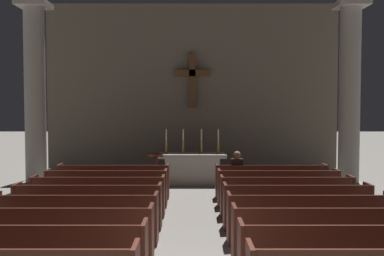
{
  "coord_description": "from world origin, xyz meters",
  "views": [
    {
      "loc": [
        -0.01,
        -5.44,
        2.59
      ],
      "look_at": [
        0.0,
        8.66,
        1.89
      ],
      "focal_mm": 43.53,
      "sensor_mm": 36.0,
      "label": 1
    }
  ],
  "objects_px": {
    "pew_left_row_6": "(98,196)",
    "pew_right_row_4": "(309,218)",
    "pew_right_row_7": "(278,188)",
    "lectern": "(155,173)",
    "candlestick_outer_left": "(166,145)",
    "pew_right_row_8": "(271,181)",
    "column_right_second": "(349,99)",
    "pew_left_row_4": "(75,218)",
    "pew_left_row_5": "(88,206)",
    "pew_right_row_3": "(325,234)",
    "lone_worshipper": "(236,173)",
    "candlestick_inner_left": "(183,145)",
    "pew_right_row_5": "(296,206)",
    "pew_right_row_6": "(286,196)",
    "pew_left_row_3": "(59,234)",
    "column_left_second": "(35,99)",
    "pew_left_row_8": "(113,181)",
    "candlestick_outer_right": "(218,145)",
    "pew_left_row_2": "(38,255)",
    "pew_right_row_2": "(347,255)",
    "candlestick_inner_right": "(201,145)",
    "pew_left_row_7": "(106,188)",
    "altar": "(192,168)"
  },
  "relations": [
    {
      "from": "pew_left_row_6",
      "to": "pew_right_row_2",
      "type": "relative_size",
      "value": 1.0
    },
    {
      "from": "pew_left_row_2",
      "to": "pew_left_row_7",
      "type": "height_order",
      "value": "same"
    },
    {
      "from": "pew_left_row_2",
      "to": "pew_right_row_3",
      "type": "bearing_deg",
      "value": 13.62
    },
    {
      "from": "pew_left_row_8",
      "to": "candlestick_outer_left",
      "type": "relative_size",
      "value": 3.88
    },
    {
      "from": "pew_right_row_3",
      "to": "lone_worshipper",
      "type": "xyz_separation_m",
      "value": [
        -0.95,
        5.32,
        0.22
      ]
    },
    {
      "from": "pew_left_row_5",
      "to": "pew_left_row_6",
      "type": "bearing_deg",
      "value": 90.0
    },
    {
      "from": "pew_left_row_8",
      "to": "candlestick_outer_left",
      "type": "height_order",
      "value": "candlestick_outer_left"
    },
    {
      "from": "candlestick_outer_left",
      "to": "candlestick_inner_right",
      "type": "xyz_separation_m",
      "value": [
        1.15,
        0.0,
        0.0
      ]
    },
    {
      "from": "pew_left_row_5",
      "to": "pew_right_row_2",
      "type": "xyz_separation_m",
      "value": [
        4.36,
        -3.17,
        0.0
      ]
    },
    {
      "from": "pew_left_row_5",
      "to": "pew_left_row_4",
      "type": "bearing_deg",
      "value": -90.0
    },
    {
      "from": "pew_right_row_2",
      "to": "pew_right_row_8",
      "type": "bearing_deg",
      "value": 90.0
    },
    {
      "from": "pew_left_row_5",
      "to": "lectern",
      "type": "distance_m",
      "value": 4.44
    },
    {
      "from": "pew_left_row_6",
      "to": "pew_right_row_2",
      "type": "height_order",
      "value": "same"
    },
    {
      "from": "pew_right_row_5",
      "to": "column_left_second",
      "type": "distance_m",
      "value": 8.74
    },
    {
      "from": "pew_right_row_6",
      "to": "pew_left_row_3",
      "type": "bearing_deg",
      "value": -143.99
    },
    {
      "from": "column_right_second",
      "to": "pew_right_row_8",
      "type": "bearing_deg",
      "value": -150.48
    },
    {
      "from": "pew_right_row_2",
      "to": "candlestick_outer_right",
      "type": "bearing_deg",
      "value": 98.73
    },
    {
      "from": "pew_left_row_2",
      "to": "candlestick_outer_right",
      "type": "bearing_deg",
      "value": 70.74
    },
    {
      "from": "pew_right_row_2",
      "to": "column_left_second",
      "type": "distance_m",
      "value": 10.77
    },
    {
      "from": "pew_left_row_8",
      "to": "altar",
      "type": "xyz_separation_m",
      "value": [
        2.18,
        2.33,
        0.06
      ]
    },
    {
      "from": "pew_right_row_2",
      "to": "column_right_second",
      "type": "xyz_separation_m",
      "value": [
        2.65,
        7.84,
        2.3
      ]
    },
    {
      "from": "candlestick_inner_right",
      "to": "pew_left_row_8",
      "type": "bearing_deg",
      "value": -136.76
    },
    {
      "from": "pew_left_row_8",
      "to": "candlestick_inner_left",
      "type": "relative_size",
      "value": 3.88
    },
    {
      "from": "pew_left_row_6",
      "to": "pew_right_row_4",
      "type": "height_order",
      "value": "same"
    },
    {
      "from": "candlestick_inner_left",
      "to": "pew_right_row_7",
      "type": "bearing_deg",
      "value": -53.8
    },
    {
      "from": "pew_right_row_5",
      "to": "pew_left_row_4",
      "type": "bearing_deg",
      "value": -166.38
    },
    {
      "from": "pew_left_row_2",
      "to": "pew_left_row_3",
      "type": "height_order",
      "value": "same"
    },
    {
      "from": "pew_right_row_4",
      "to": "candlestick_outer_left",
      "type": "relative_size",
      "value": 3.88
    },
    {
      "from": "pew_right_row_3",
      "to": "candlestick_inner_left",
      "type": "height_order",
      "value": "candlestick_inner_left"
    },
    {
      "from": "pew_left_row_7",
      "to": "pew_right_row_6",
      "type": "relative_size",
      "value": 1.0
    },
    {
      "from": "pew_right_row_3",
      "to": "pew_right_row_2",
      "type": "bearing_deg",
      "value": -90.0
    },
    {
      "from": "pew_right_row_5",
      "to": "pew_right_row_8",
      "type": "height_order",
      "value": "same"
    },
    {
      "from": "candlestick_outer_left",
      "to": "pew_right_row_8",
      "type": "bearing_deg",
      "value": -37.58
    },
    {
      "from": "candlestick_outer_left",
      "to": "candlestick_inner_left",
      "type": "height_order",
      "value": "same"
    },
    {
      "from": "pew_right_row_7",
      "to": "lectern",
      "type": "distance_m",
      "value": 3.95
    },
    {
      "from": "candlestick_inner_right",
      "to": "pew_right_row_4",
      "type": "bearing_deg",
      "value": -74.0
    },
    {
      "from": "pew_left_row_6",
      "to": "pew_left_row_7",
      "type": "relative_size",
      "value": 1.0
    },
    {
      "from": "pew_left_row_4",
      "to": "pew_left_row_5",
      "type": "bearing_deg",
      "value": 90.0
    },
    {
      "from": "pew_left_row_4",
      "to": "pew_left_row_3",
      "type": "bearing_deg",
      "value": -90.0
    },
    {
      "from": "pew_left_row_8",
      "to": "pew_right_row_3",
      "type": "xyz_separation_m",
      "value": [
        4.36,
        -5.29,
        0.0
      ]
    },
    {
      "from": "candlestick_outer_right",
      "to": "candlestick_outer_left",
      "type": "bearing_deg",
      "value": 180.0
    },
    {
      "from": "column_right_second",
      "to": "candlestick_outer_right",
      "type": "xyz_separation_m",
      "value": [
        -3.98,
        0.83,
        -1.51
      ]
    },
    {
      "from": "column_left_second",
      "to": "lone_worshipper",
      "type": "xyz_separation_m",
      "value": [
        6.07,
        -1.46,
        -2.09
      ]
    },
    {
      "from": "pew_right_row_4",
      "to": "candlestick_outer_right",
      "type": "distance_m",
      "value": 6.74
    },
    {
      "from": "pew_left_row_4",
      "to": "candlestick_inner_right",
      "type": "distance_m",
      "value": 7.06
    },
    {
      "from": "pew_left_row_3",
      "to": "column_left_second",
      "type": "height_order",
      "value": "column_left_second"
    },
    {
      "from": "pew_right_row_6",
      "to": "pew_right_row_8",
      "type": "bearing_deg",
      "value": 90.0
    },
    {
      "from": "candlestick_inner_left",
      "to": "candlestick_inner_right",
      "type": "bearing_deg",
      "value": 0.0
    },
    {
      "from": "pew_right_row_5",
      "to": "pew_left_row_2",
      "type": "bearing_deg",
      "value": -143.99
    },
    {
      "from": "candlestick_inner_left",
      "to": "lone_worshipper",
      "type": "distance_m",
      "value": 2.82
    }
  ]
}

